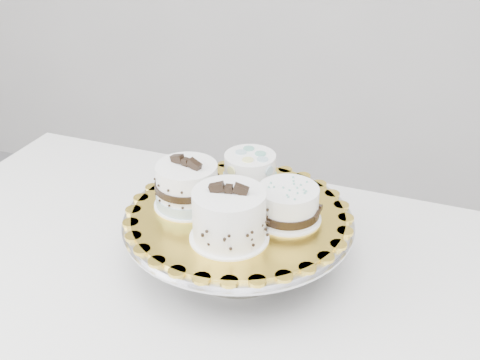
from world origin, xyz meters
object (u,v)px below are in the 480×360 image
(table, at_px, (199,317))
(cake_swirl, at_px, (229,217))
(cake_dots, at_px, (250,172))
(cake_board, at_px, (238,214))
(cake_stand, at_px, (238,232))
(cake_banded, at_px, (187,187))
(cake_ribbon, at_px, (288,204))

(table, bearing_deg, cake_swirl, -8.27)
(cake_dots, bearing_deg, cake_swirl, -96.12)
(cake_dots, bearing_deg, table, -120.00)
(cake_board, height_order, cake_swirl, cake_swirl)
(cake_stand, height_order, cake_banded, cake_banded)
(cake_banded, relative_size, cake_dots, 1.16)
(table, xyz_separation_m, cake_stand, (0.05, 0.06, 0.15))
(cake_dots, bearing_deg, cake_ribbon, -52.13)
(cake_board, xyz_separation_m, cake_banded, (-0.09, 0.00, 0.04))
(cake_banded, bearing_deg, cake_dots, 63.22)
(cake_stand, height_order, cake_board, cake_board)
(cake_ribbon, bearing_deg, cake_stand, -172.83)
(cake_stand, relative_size, cake_ribbon, 3.34)
(cake_swirl, relative_size, cake_ribbon, 1.08)
(cake_board, bearing_deg, cake_stand, 0.00)
(cake_stand, distance_m, cake_board, 0.03)
(cake_stand, bearing_deg, cake_swirl, -83.96)
(cake_stand, xyz_separation_m, cake_swirl, (0.01, -0.07, 0.08))
(cake_stand, xyz_separation_m, cake_board, (-0.00, 0.00, 0.03))
(cake_dots, height_order, cake_ribbon, cake_dots)
(cake_swirl, height_order, cake_banded, cake_swirl)
(cake_dots, bearing_deg, cake_board, -97.48)
(cake_banded, distance_m, cake_dots, 0.12)
(table, xyz_separation_m, cake_ribbon, (0.14, 0.07, 0.21))
(cake_swirl, bearing_deg, cake_dots, 87.78)
(cake_board, bearing_deg, cake_banded, 179.47)
(cake_board, bearing_deg, cake_swirl, -83.96)
(cake_stand, bearing_deg, cake_board, 180.00)
(cake_stand, height_order, cake_dots, cake_dots)
(cake_banded, bearing_deg, cake_swirl, -18.46)
(cake_board, bearing_deg, cake_ribbon, 5.10)
(table, distance_m, cake_dots, 0.27)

